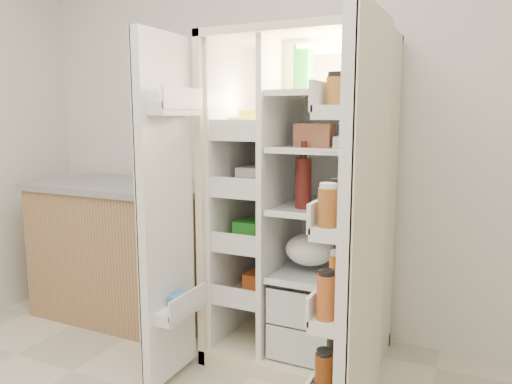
% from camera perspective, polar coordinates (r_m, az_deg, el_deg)
% --- Properties ---
extents(wall_back, '(4.00, 0.02, 2.70)m').
position_cam_1_polar(wall_back, '(3.07, 5.40, 8.57)').
color(wall_back, silver).
rests_on(wall_back, floor).
extents(refrigerator, '(0.92, 0.70, 1.80)m').
position_cam_1_polar(refrigerator, '(2.76, 5.89, -4.17)').
color(refrigerator, beige).
rests_on(refrigerator, floor).
extents(freezer_door, '(0.15, 0.40, 1.72)m').
position_cam_1_polar(freezer_door, '(2.44, -10.44, -2.46)').
color(freezer_door, white).
rests_on(freezer_door, floor).
extents(fridge_door, '(0.17, 0.58, 1.72)m').
position_cam_1_polar(fridge_door, '(1.95, 11.95, -5.88)').
color(fridge_door, white).
rests_on(fridge_door, floor).
extents(kitchen_counter, '(1.27, 0.68, 0.92)m').
position_cam_1_polar(kitchen_counter, '(3.44, -14.83, -6.61)').
color(kitchen_counter, '#A57552').
rests_on(kitchen_counter, floor).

